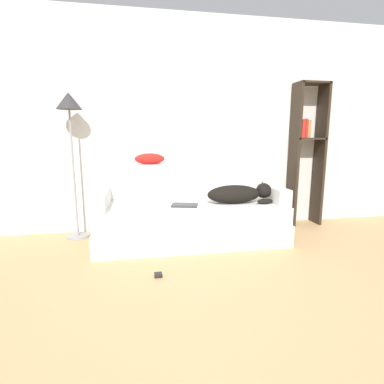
{
  "coord_description": "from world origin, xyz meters",
  "views": [
    {
      "loc": [
        -0.51,
        -1.58,
        1.2
      ],
      "look_at": [
        0.07,
        1.66,
        0.59
      ],
      "focal_mm": 28.0,
      "sensor_mm": 36.0,
      "label": 1
    }
  ],
  "objects": [
    {
      "name": "dog",
      "position": [
        0.63,
        1.67,
        0.56
      ],
      "size": [
        0.77,
        0.26,
        0.24
      ],
      "color": "black",
      "rests_on": "couch"
    },
    {
      "name": "throw_pillow",
      "position": [
        -0.37,
        2.15,
        0.94
      ],
      "size": [
        0.36,
        0.17,
        0.13
      ],
      "color": "red",
      "rests_on": "couch_backrest"
    },
    {
      "name": "couch_arm_left",
      "position": [
        -0.92,
        1.75,
        0.53
      ],
      "size": [
        0.15,
        0.73,
        0.18
      ],
      "color": "silver",
      "rests_on": "couch"
    },
    {
      "name": "bookshelf",
      "position": [
        1.74,
        2.16,
        1.05
      ],
      "size": [
        0.42,
        0.26,
        1.9
      ],
      "color": "#2D2319",
      "rests_on": "ground_plane"
    },
    {
      "name": "laptop",
      "position": [
        -0.02,
        1.63,
        0.45
      ],
      "size": [
        0.33,
        0.26,
        0.02
      ],
      "rotation": [
        0.0,
        0.0,
        -0.27
      ],
      "color": "#2D2D30",
      "rests_on": "couch"
    },
    {
      "name": "ground_plane",
      "position": [
        0.0,
        0.0,
        0.0
      ],
      "size": [
        20.0,
        20.0,
        0.0
      ],
      "primitive_type": "plane",
      "color": "tan"
    },
    {
      "name": "wall_back",
      "position": [
        0.0,
        2.34,
        1.35
      ],
      "size": [
        7.65,
        0.06,
        2.7
      ],
      "color": "silver",
      "rests_on": "ground_plane"
    },
    {
      "name": "floor_lamp",
      "position": [
        -1.26,
        2.09,
        1.4
      ],
      "size": [
        0.28,
        0.28,
        1.69
      ],
      "color": "gray",
      "rests_on": "ground_plane"
    },
    {
      "name": "couch_arm_right",
      "position": [
        1.07,
        1.75,
        0.53
      ],
      "size": [
        0.15,
        0.73,
        0.18
      ],
      "color": "silver",
      "rests_on": "couch"
    },
    {
      "name": "couch",
      "position": [
        0.07,
        1.75,
        0.22
      ],
      "size": [
        2.14,
        0.92,
        0.44
      ],
      "color": "silver",
      "rests_on": "ground_plane"
    },
    {
      "name": "couch_backrest",
      "position": [
        0.07,
        2.14,
        0.66
      ],
      "size": [
        2.1,
        0.15,
        0.42
      ],
      "color": "silver",
      "rests_on": "couch"
    },
    {
      "name": "power_adapter",
      "position": [
        -0.37,
        0.87,
        0.01
      ],
      "size": [
        0.07,
        0.07,
        0.03
      ],
      "color": "black",
      "rests_on": "ground_plane"
    }
  ]
}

